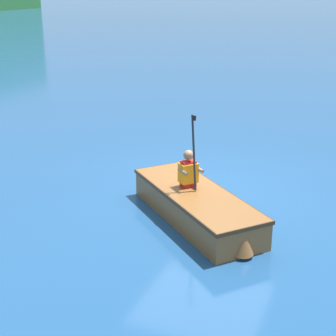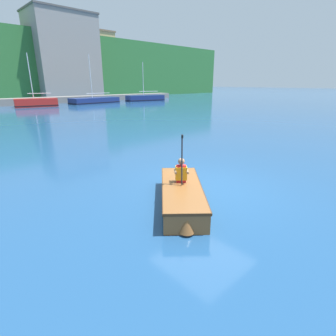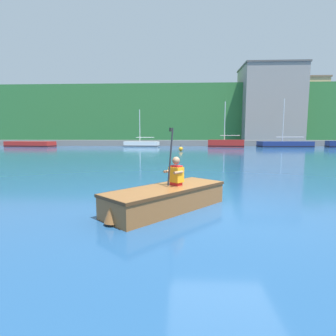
% 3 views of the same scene
% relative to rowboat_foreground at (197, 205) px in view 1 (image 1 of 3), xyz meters
% --- Properties ---
extents(ground_plane, '(300.00, 300.00, 0.00)m').
position_rel_rowboat_foreground_xyz_m(ground_plane, '(1.30, 0.26, -0.28)').
color(ground_plane, navy).
extents(rowboat_foreground, '(2.67, 2.81, 0.49)m').
position_rel_rowboat_foreground_xyz_m(rowboat_foreground, '(0.00, 0.00, 0.00)').
color(rowboat_foreground, brown).
rests_on(rowboat_foreground, ground).
extents(person_paddler, '(0.46, 0.46, 1.26)m').
position_rel_rowboat_foreground_xyz_m(person_paddler, '(0.21, 0.24, 0.51)').
color(person_paddler, red).
rests_on(person_paddler, rowboat_foreground).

